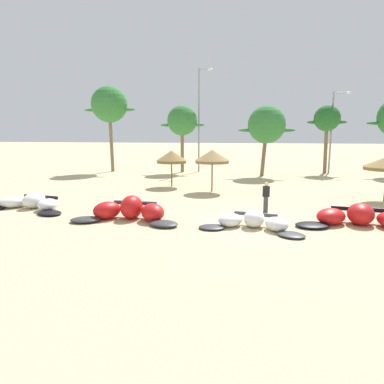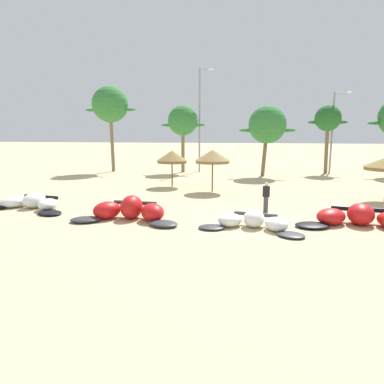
{
  "view_description": "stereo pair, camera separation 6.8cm",
  "coord_description": "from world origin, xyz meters",
  "px_view_note": "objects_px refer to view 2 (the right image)",
  "views": [
    {
      "loc": [
        -0.0,
        -15.94,
        4.13
      ],
      "look_at": [
        -3.07,
        2.0,
        1.0
      ],
      "focal_mm": 32.07,
      "sensor_mm": 36.0,
      "label": 1
    },
    {
      "loc": [
        0.06,
        -15.93,
        4.13
      ],
      "look_at": [
        -3.07,
        2.0,
        1.0
      ],
      "focal_mm": 32.07,
      "sensor_mm": 36.0,
      "label": 2
    }
  ],
  "objects_px": {
    "palm_left": "(183,121)",
    "palm_center_left": "(328,119)",
    "kite_left_of_center": "(253,222)",
    "beach_umbrella_near_van": "(172,157)",
    "beach_umbrella_middle": "(213,156)",
    "person_near_kites": "(266,197)",
    "lamppost_west_center": "(334,128)",
    "kite_left": "(130,211)",
    "palm_leftmost": "(110,105)",
    "lamppost_west": "(200,116)",
    "kite_far_left": "(31,203)",
    "kite_center": "(362,218)",
    "palm_left_of_gap": "(267,125)"
  },
  "relations": [
    {
      "from": "palm_left",
      "to": "palm_center_left",
      "type": "distance_m",
      "value": 14.9
    },
    {
      "from": "palm_center_left",
      "to": "kite_left_of_center",
      "type": "bearing_deg",
      "value": -108.01
    },
    {
      "from": "beach_umbrella_near_van",
      "to": "beach_umbrella_middle",
      "type": "bearing_deg",
      "value": -28.26
    },
    {
      "from": "beach_umbrella_middle",
      "to": "person_near_kites",
      "type": "xyz_separation_m",
      "value": [
        3.53,
        -6.05,
        -1.69
      ]
    },
    {
      "from": "person_near_kites",
      "to": "beach_umbrella_middle",
      "type": "bearing_deg",
      "value": 120.23
    },
    {
      "from": "beach_umbrella_middle",
      "to": "lamppost_west_center",
      "type": "height_order",
      "value": "lamppost_west_center"
    },
    {
      "from": "person_near_kites",
      "to": "palm_left",
      "type": "xyz_separation_m",
      "value": [
        -8.06,
        17.97,
        4.55
      ]
    },
    {
      "from": "kite_left",
      "to": "beach_umbrella_middle",
      "type": "distance_m",
      "value": 9.48
    },
    {
      "from": "palm_leftmost",
      "to": "kite_left_of_center",
      "type": "bearing_deg",
      "value": -53.58
    },
    {
      "from": "palm_center_left",
      "to": "lamppost_west",
      "type": "bearing_deg",
      "value": -175.69
    },
    {
      "from": "kite_far_left",
      "to": "lamppost_west",
      "type": "distance_m",
      "value": 21.65
    },
    {
      "from": "kite_left",
      "to": "palm_leftmost",
      "type": "distance_m",
      "value": 22.98
    },
    {
      "from": "beach_umbrella_near_van",
      "to": "lamppost_west",
      "type": "bearing_deg",
      "value": 86.77
    },
    {
      "from": "beach_umbrella_middle",
      "to": "lamppost_west",
      "type": "relative_size",
      "value": 0.28
    },
    {
      "from": "beach_umbrella_near_van",
      "to": "person_near_kites",
      "type": "distance_m",
      "value": 10.56
    },
    {
      "from": "kite_center",
      "to": "palm_left",
      "type": "xyz_separation_m",
      "value": [
        -12.2,
        20.0,
        4.99
      ]
    },
    {
      "from": "lamppost_west_center",
      "to": "palm_leftmost",
      "type": "bearing_deg",
      "value": -174.09
    },
    {
      "from": "kite_far_left",
      "to": "lamppost_west",
      "type": "bearing_deg",
      "value": 71.98
    },
    {
      "from": "lamppost_west_center",
      "to": "palm_center_left",
      "type": "bearing_deg",
      "value": -173.03
    },
    {
      "from": "kite_left",
      "to": "person_near_kites",
      "type": "height_order",
      "value": "person_near_kites"
    },
    {
      "from": "beach_umbrella_middle",
      "to": "palm_center_left",
      "type": "height_order",
      "value": "palm_center_left"
    },
    {
      "from": "kite_far_left",
      "to": "kite_left_of_center",
      "type": "relative_size",
      "value": 1.17
    },
    {
      "from": "person_near_kites",
      "to": "palm_center_left",
      "type": "bearing_deg",
      "value": 70.98
    },
    {
      "from": "palm_center_left",
      "to": "person_near_kites",
      "type": "bearing_deg",
      "value": -109.02
    },
    {
      "from": "palm_left",
      "to": "lamppost_west_center",
      "type": "xyz_separation_m",
      "value": [
        15.47,
        1.69,
        -0.7
      ]
    },
    {
      "from": "person_near_kites",
      "to": "lamppost_west",
      "type": "bearing_deg",
      "value": 108.68
    },
    {
      "from": "palm_left_of_gap",
      "to": "palm_center_left",
      "type": "height_order",
      "value": "palm_center_left"
    },
    {
      "from": "palm_left",
      "to": "kite_far_left",
      "type": "bearing_deg",
      "value": -103.72
    },
    {
      "from": "palm_leftmost",
      "to": "palm_center_left",
      "type": "relative_size",
      "value": 1.3
    },
    {
      "from": "person_near_kites",
      "to": "lamppost_west_center",
      "type": "height_order",
      "value": "lamppost_west_center"
    },
    {
      "from": "palm_leftmost",
      "to": "lamppost_west_center",
      "type": "height_order",
      "value": "palm_leftmost"
    },
    {
      "from": "beach_umbrella_middle",
      "to": "lamppost_west_center",
      "type": "xyz_separation_m",
      "value": [
        10.94,
        13.61,
        2.16
      ]
    },
    {
      "from": "beach_umbrella_middle",
      "to": "palm_leftmost",
      "type": "bearing_deg",
      "value": 137.55
    },
    {
      "from": "kite_far_left",
      "to": "beach_umbrella_near_van",
      "type": "xyz_separation_m",
      "value": [
        5.87,
        9.15,
        2.0
      ]
    },
    {
      "from": "beach_umbrella_middle",
      "to": "palm_left",
      "type": "relative_size",
      "value": 0.43
    },
    {
      "from": "palm_left",
      "to": "lamppost_west",
      "type": "height_order",
      "value": "lamppost_west"
    },
    {
      "from": "beach_umbrella_middle",
      "to": "kite_left",
      "type": "bearing_deg",
      "value": -108.92
    },
    {
      "from": "person_near_kites",
      "to": "palm_left_of_gap",
      "type": "distance_m",
      "value": 16.43
    },
    {
      "from": "kite_left_of_center",
      "to": "palm_center_left",
      "type": "relative_size",
      "value": 0.67
    },
    {
      "from": "person_near_kites",
      "to": "kite_left",
      "type": "bearing_deg",
      "value": -157.52
    },
    {
      "from": "kite_left",
      "to": "beach_umbrella_near_van",
      "type": "relative_size",
      "value": 1.95
    },
    {
      "from": "palm_center_left",
      "to": "lamppost_west_center",
      "type": "relative_size",
      "value": 0.84
    },
    {
      "from": "kite_far_left",
      "to": "beach_umbrella_near_van",
      "type": "bearing_deg",
      "value": 57.34
    },
    {
      "from": "palm_left",
      "to": "palm_left_of_gap",
      "type": "xyz_separation_m",
      "value": [
        8.62,
        -2.06,
        -0.48
      ]
    },
    {
      "from": "beach_umbrella_near_van",
      "to": "palm_leftmost",
      "type": "relative_size",
      "value": 0.31
    },
    {
      "from": "beach_umbrella_middle",
      "to": "lamppost_west_center",
      "type": "bearing_deg",
      "value": 51.22
    },
    {
      "from": "kite_center",
      "to": "person_near_kites",
      "type": "height_order",
      "value": "person_near_kites"
    },
    {
      "from": "kite_center",
      "to": "lamppost_west_center",
      "type": "distance_m",
      "value": 22.36
    },
    {
      "from": "kite_left_of_center",
      "to": "palm_leftmost",
      "type": "height_order",
      "value": "palm_leftmost"
    },
    {
      "from": "kite_far_left",
      "to": "kite_center",
      "type": "xyz_separation_m",
      "value": [
        16.9,
        -0.74,
        0.05
      ]
    }
  ]
}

